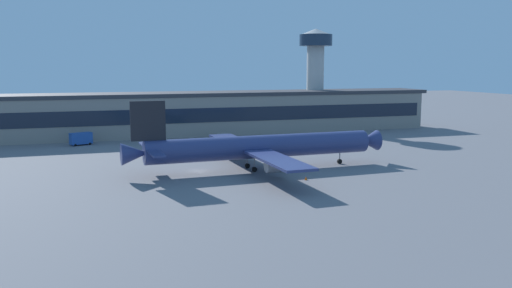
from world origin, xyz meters
The scene contains 8 objects.
ground_plane centered at (0.00, 0.00, 0.00)m, with size 600.00×600.00×0.00m, color slate.
terminal_building centered at (0.00, 61.67, 6.90)m, with size 189.35×17.44×13.76m.
airliner centered at (12.33, -2.31, 4.99)m, with size 58.71×50.51×15.41m.
control_tower centered at (56.26, 65.12, 21.81)m, with size 11.61×11.61×35.29m.
pushback_tractor centered at (16.69, 45.19, 1.05)m, with size 5.46×4.63×1.75m.
baggage_tug centered at (-4.83, 41.87, 1.09)m, with size 2.91×4.01×1.85m.
stair_truck centered at (-24.02, 47.18, 1.98)m, with size 6.46×4.39×3.55m.
traffic_cone_0 centered at (18.05, -15.31, 0.37)m, with size 0.59×0.59×0.73m, color #F2590C.
Camera 1 is at (-22.86, -108.88, 22.23)m, focal length 37.02 mm.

